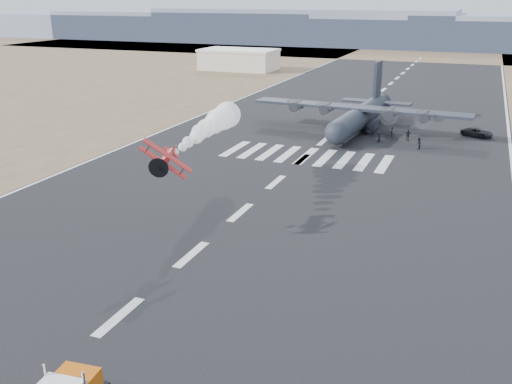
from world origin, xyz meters
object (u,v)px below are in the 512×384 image
Objects in this scene: support_vehicle at (477,132)px; crew_f at (365,129)px; crew_c at (391,132)px; crew_h at (327,134)px; crew_e at (379,137)px; crew_b at (419,143)px; transport_aircraft at (361,114)px; crew_g at (334,132)px; crew_d at (408,135)px; hangar_left at (239,59)px; aerobatic_biplane at (165,159)px; crew_a at (372,131)px.

crew_f is at bearing 130.00° from support_vehicle.
crew_h is at bearing -79.82° from crew_c.
crew_e is at bearing -58.14° from crew_f.
support_vehicle is 2.86× the size of crew_b.
transport_aircraft is 22.64× the size of crew_g.
crew_b reaches higher than crew_d.
crew_g is at bearing -94.29° from crew_b.
crew_d is at bearing -147.79° from crew_b.
crew_f reaches higher than crew_h.
crew_d is (65.20, -79.07, -2.47)m from hangar_left.
crew_b is at bearing -51.31° from hangar_left.
crew_a is (11.72, 50.84, -7.03)m from aerobatic_biplane.
crew_d is (6.21, -0.80, -0.01)m from crew_a.
hangar_left is 14.76× the size of crew_c.
hangar_left reaches higher than crew_b.
crew_a is at bearing 69.33° from aerobatic_biplane.
crew_f is (-18.57, -5.58, 0.20)m from support_vehicle.
crew_h is (-6.84, -4.71, -0.10)m from crew_a.
aerobatic_biplane is 64.66m from support_vehicle.
crew_d is 1.08× the size of crew_g.
transport_aircraft is at bearing -111.19° from crew_h.
crew_e is at bearing 147.17° from support_vehicle.
transport_aircraft is (56.05, -74.01, -0.48)m from hangar_left.
support_vehicle is 18.38m from crew_a.
aerobatic_biplane is 56.03m from transport_aircraft.
crew_g is at bearing 168.83° from crew_d.
aerobatic_biplane reaches higher than hangar_left.
transport_aircraft reaches higher than aerobatic_biplane.
crew_d is at bearing -160.99° from crew_h.
transport_aircraft is 15.66m from crew_b.
crew_c is at bearing -135.32° from crew_b.
aerobatic_biplane is at bearing 176.56° from support_vehicle.
support_vehicle is 25.13m from crew_g.
hangar_left is 92.84m from transport_aircraft.
aerobatic_biplane is at bearing 1.91° from crew_a.
aerobatic_biplane is 2.95× the size of crew_e.
aerobatic_biplane is at bearing -140.56° from crew_g.
crew_e is at bearing 66.20° from aerobatic_biplane.
support_vehicle is at bearing 111.20° from crew_e.
crew_f is (-4.56, -0.22, 0.12)m from crew_c.
aerobatic_biplane reaches higher than crew_f.
crew_e is 8.03m from crew_g.
hangar_left is 98.04m from crew_h.
crew_b is at bearing 69.38° from crew_a.
transport_aircraft is at bearing -52.86° from hangar_left.
aerobatic_biplane is 2.97× the size of crew_g.
crew_a is at bearing -89.74° from crew_c.
crew_f is at bearing -61.23° from transport_aircraft.
crew_d is at bearing -25.27° from transport_aircraft.
crew_d reaches higher than crew_e.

